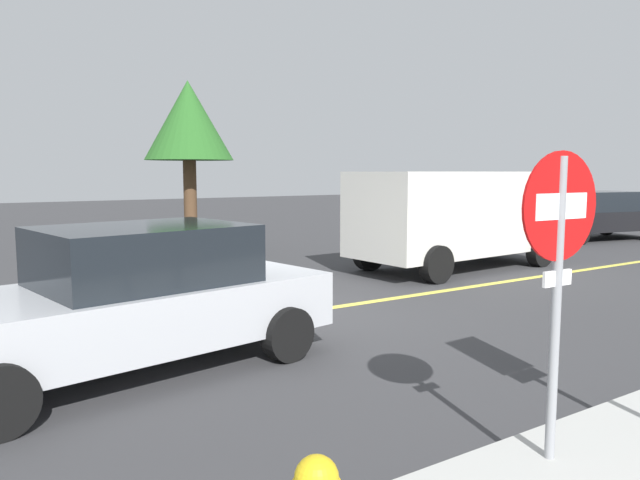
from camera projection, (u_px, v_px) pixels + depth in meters
ground_plane at (282, 315)px, 9.22m from camera, size 80.00×80.00×0.00m
lane_marking_centre at (426, 294)px, 10.86m from camera, size 28.00×0.16×0.01m
stop_sign at (558, 258)px, 4.16m from camera, size 0.76×0.07×2.34m
white_van at (457, 213)px, 13.59m from camera, size 5.32×2.53×2.20m
car_silver_far_lane at (131, 298)px, 6.61m from camera, size 4.74×2.61×1.60m
car_black_behind_van at (596, 215)px, 19.55m from camera, size 4.76×2.73×1.56m
tree_left_verge at (188, 123)px, 15.45m from camera, size 2.28×2.28×4.52m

